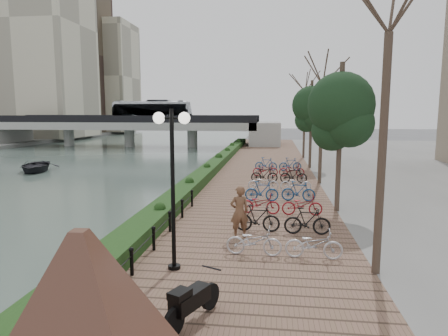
% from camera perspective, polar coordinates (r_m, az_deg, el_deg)
% --- Properties ---
extents(ground, '(220.00, 220.00, 0.00)m').
position_cam_1_polar(ground, '(11.40, -21.69, -17.99)').
color(ground, '#59595B').
rests_on(ground, ground).
extents(river_water, '(30.00, 130.00, 0.02)m').
position_cam_1_polar(river_water, '(39.75, -23.39, 0.33)').
color(river_water, '#4E6159').
rests_on(river_water, ground).
extents(promenade, '(8.00, 75.00, 0.50)m').
position_cam_1_polar(promenade, '(26.84, 4.57, -1.94)').
color(promenade, brown).
rests_on(promenade, ground).
extents(hedge, '(1.10, 56.00, 0.60)m').
position_cam_1_polar(hedge, '(29.55, -1.79, 0.08)').
color(hedge, '#193814').
rests_on(hedge, promenade).
extents(chain_fence, '(0.10, 14.10, 0.70)m').
position_cam_1_polar(chain_fence, '(12.23, -11.41, -11.44)').
color(chain_fence, black).
rests_on(chain_fence, promenade).
extents(granite_monument, '(5.40, 5.40, 2.82)m').
position_cam_1_polar(granite_monument, '(6.29, -19.41, -20.60)').
color(granite_monument, '#4F2E21').
rests_on(granite_monument, promenade).
extents(lamppost, '(1.02, 0.32, 4.48)m').
position_cam_1_polar(lamppost, '(10.92, -7.41, 2.01)').
color(lamppost, black).
rests_on(lamppost, promenade).
extents(motorcycle, '(1.12, 1.66, 1.00)m').
position_cam_1_polar(motorcycle, '(8.82, -4.42, -18.21)').
color(motorcycle, black).
rests_on(motorcycle, promenade).
extents(pedestrian, '(0.79, 0.66, 1.85)m').
position_cam_1_polar(pedestrian, '(14.05, 2.22, -6.27)').
color(pedestrian, brown).
rests_on(pedestrian, promenade).
extents(bicycle_parking, '(2.40, 19.89, 1.00)m').
position_cam_1_polar(bicycle_parking, '(21.08, 7.97, -2.75)').
color(bicycle_parking, silver).
rests_on(bicycle_parking, promenade).
extents(street_trees, '(3.20, 37.12, 6.80)m').
position_cam_1_polar(street_trees, '(21.81, 14.68, 4.61)').
color(street_trees, '#3B2F23').
rests_on(street_trees, promenade).
extents(bridge, '(36.00, 10.77, 6.50)m').
position_cam_1_polar(bridge, '(57.33, -12.77, 6.33)').
color(bridge, '#9E9D99').
rests_on(bridge, ground).
extents(boat, '(4.43, 5.23, 0.92)m').
position_cam_1_polar(boat, '(36.19, -25.36, 0.26)').
color(boat, black).
rests_on(boat, river_water).
extents(far_buildings, '(35.00, 38.00, 38.00)m').
position_cam_1_polar(far_buildings, '(88.98, -25.55, 14.53)').
color(far_buildings, beige).
rests_on(far_buildings, far_bank).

